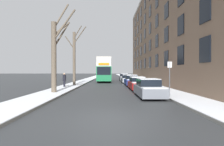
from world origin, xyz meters
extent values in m
plane|color=#303335|center=(0.00, 0.00, 0.00)|extent=(320.00, 320.00, 0.00)
cube|color=gray|center=(-5.23, 53.00, 0.07)|extent=(2.61, 130.00, 0.13)
cube|color=white|center=(-5.23, 53.00, 0.15)|extent=(2.58, 130.00, 0.03)
cube|color=gray|center=(5.23, 53.00, 0.07)|extent=(2.61, 130.00, 0.13)
cube|color=white|center=(5.23, 53.00, 0.15)|extent=(2.58, 130.00, 0.03)
cube|color=#7A604C|center=(11.04, 21.46, 8.74)|extent=(9.00, 42.57, 17.48)
cube|color=black|center=(6.51, 4.81, 3.50)|extent=(0.08, 1.40, 1.80)
cube|color=black|center=(6.51, 8.97, 3.50)|extent=(0.08, 1.40, 1.80)
cube|color=black|center=(6.51, 13.14, 3.50)|extent=(0.08, 1.40, 1.80)
cube|color=black|center=(6.51, 17.30, 3.50)|extent=(0.08, 1.40, 1.80)
cube|color=black|center=(6.51, 21.46, 3.50)|extent=(0.08, 1.40, 1.80)
cube|color=black|center=(6.51, 25.63, 3.50)|extent=(0.08, 1.40, 1.80)
cube|color=black|center=(6.51, 29.79, 3.50)|extent=(0.08, 1.40, 1.80)
cube|color=black|center=(6.51, 33.95, 3.50)|extent=(0.08, 1.40, 1.80)
cube|color=black|center=(6.51, 38.11, 3.50)|extent=(0.08, 1.40, 1.80)
cube|color=black|center=(6.51, 4.81, 6.29)|extent=(0.08, 1.40, 1.80)
cube|color=black|center=(6.51, 8.97, 6.29)|extent=(0.08, 1.40, 1.80)
cube|color=black|center=(6.51, 13.14, 6.29)|extent=(0.08, 1.40, 1.80)
cube|color=black|center=(6.51, 17.30, 6.29)|extent=(0.08, 1.40, 1.80)
cube|color=black|center=(6.51, 21.46, 6.29)|extent=(0.08, 1.40, 1.80)
cube|color=black|center=(6.51, 25.63, 6.29)|extent=(0.08, 1.40, 1.80)
cube|color=black|center=(6.51, 29.79, 6.29)|extent=(0.08, 1.40, 1.80)
cube|color=black|center=(6.51, 33.95, 6.29)|extent=(0.08, 1.40, 1.80)
cube|color=black|center=(6.51, 38.11, 6.29)|extent=(0.08, 1.40, 1.80)
cube|color=black|center=(6.51, 13.14, 9.09)|extent=(0.08, 1.40, 1.80)
cube|color=black|center=(6.51, 17.30, 9.09)|extent=(0.08, 1.40, 1.80)
cube|color=black|center=(6.51, 21.46, 9.09)|extent=(0.08, 1.40, 1.80)
cube|color=black|center=(6.51, 25.63, 9.09)|extent=(0.08, 1.40, 1.80)
cube|color=black|center=(6.51, 29.79, 9.09)|extent=(0.08, 1.40, 1.80)
cube|color=black|center=(6.51, 33.95, 9.09)|extent=(0.08, 1.40, 1.80)
cube|color=black|center=(6.51, 38.11, 9.09)|extent=(0.08, 1.40, 1.80)
cube|color=black|center=(6.51, 17.30, 11.89)|extent=(0.08, 1.40, 1.80)
cube|color=black|center=(6.51, 21.46, 11.89)|extent=(0.08, 1.40, 1.80)
cube|color=black|center=(6.51, 25.63, 11.89)|extent=(0.08, 1.40, 1.80)
cube|color=black|center=(6.51, 29.79, 11.89)|extent=(0.08, 1.40, 1.80)
cube|color=black|center=(6.51, 33.95, 11.89)|extent=(0.08, 1.40, 1.80)
cube|color=black|center=(6.51, 38.11, 11.89)|extent=(0.08, 1.40, 1.80)
cube|color=black|center=(6.51, 25.63, 14.69)|extent=(0.08, 1.40, 1.80)
cube|color=black|center=(6.51, 29.79, 14.69)|extent=(0.08, 1.40, 1.80)
cube|color=black|center=(6.51, 33.95, 14.69)|extent=(0.08, 1.40, 1.80)
cube|color=black|center=(6.51, 38.11, 14.69)|extent=(0.08, 1.40, 1.80)
cylinder|color=brown|center=(-5.04, 8.05, 3.16)|extent=(0.44, 0.44, 6.32)
cylinder|color=brown|center=(-4.59, 8.49, 5.77)|extent=(1.09, 1.07, 1.67)
cylinder|color=brown|center=(-4.54, 8.58, 5.82)|extent=(1.18, 1.22, 1.34)
cylinder|color=brown|center=(-4.53, 8.54, 6.98)|extent=(1.22, 1.18, 2.55)
cylinder|color=brown|center=(-4.58, 8.96, 5.43)|extent=(1.12, 2.00, 2.81)
cylinder|color=brown|center=(-4.11, 8.06, 6.07)|extent=(1.98, 0.16, 2.76)
cylinder|color=brown|center=(-4.99, 16.52, 3.67)|extent=(0.37, 0.37, 7.33)
cylinder|color=brown|center=(-5.54, 16.33, 5.87)|extent=(1.24, 0.53, 1.73)
cylinder|color=brown|center=(-4.46, 16.37, 7.33)|extent=(1.19, 0.45, 1.66)
cylinder|color=brown|center=(-4.15, 16.27, 6.90)|extent=(1.81, 0.66, 2.24)
cube|color=#1E7A47|center=(-1.12, 27.29, 1.59)|extent=(2.55, 11.26, 2.51)
cube|color=silver|center=(-1.12, 27.29, 3.61)|extent=(2.50, 11.03, 1.54)
cube|color=beige|center=(-1.12, 27.29, 4.44)|extent=(2.50, 11.03, 0.12)
cube|color=black|center=(-1.12, 27.29, 2.07)|extent=(2.58, 9.91, 1.30)
cube|color=black|center=(-1.12, 27.29, 3.69)|extent=(2.58, 9.91, 1.17)
cube|color=black|center=(-1.12, 21.68, 2.07)|extent=(2.29, 0.06, 1.37)
cube|color=orange|center=(-1.12, 21.67, 3.23)|extent=(1.78, 0.05, 0.32)
cylinder|color=black|center=(-2.22, 23.91, 0.49)|extent=(0.30, 0.98, 0.98)
cylinder|color=black|center=(-0.02, 23.91, 0.49)|extent=(0.30, 0.98, 0.98)
cylinder|color=black|center=(-2.22, 30.45, 0.49)|extent=(0.30, 0.98, 0.98)
cylinder|color=black|center=(-0.02, 30.45, 0.49)|extent=(0.30, 0.98, 0.98)
cube|color=slate|center=(2.86, 6.12, 0.50)|extent=(1.77, 4.32, 0.66)
cube|color=black|center=(2.86, 6.29, 1.10)|extent=(1.52, 2.16, 0.55)
cube|color=white|center=(2.86, 6.29, 1.40)|extent=(1.49, 2.05, 0.04)
cube|color=white|center=(2.86, 4.58, 0.85)|extent=(1.59, 1.13, 0.03)
cylinder|color=black|center=(2.09, 4.82, 0.34)|extent=(0.20, 0.68, 0.68)
cylinder|color=black|center=(3.64, 4.82, 0.34)|extent=(0.20, 0.68, 0.68)
cylinder|color=black|center=(2.09, 7.41, 0.34)|extent=(0.20, 0.68, 0.68)
cylinder|color=black|center=(3.64, 7.41, 0.34)|extent=(0.20, 0.68, 0.68)
cube|color=maroon|center=(2.86, 11.60, 0.50)|extent=(1.70, 4.38, 0.65)
cube|color=black|center=(2.86, 11.77, 1.07)|extent=(1.46, 2.19, 0.48)
cube|color=white|center=(2.86, 11.77, 1.36)|extent=(1.42, 2.08, 0.10)
cube|color=white|center=(2.86, 10.04, 0.86)|extent=(1.53, 1.14, 0.08)
cylinder|color=black|center=(2.13, 10.28, 0.30)|extent=(0.20, 0.60, 0.60)
cylinder|color=black|center=(3.60, 10.28, 0.30)|extent=(0.20, 0.60, 0.60)
cylinder|color=black|center=(2.13, 12.91, 0.30)|extent=(0.20, 0.60, 0.60)
cylinder|color=black|center=(3.60, 12.91, 0.30)|extent=(0.20, 0.60, 0.60)
cube|color=navy|center=(2.86, 16.87, 0.52)|extent=(1.71, 4.41, 0.71)
cube|color=black|center=(2.86, 17.04, 1.15)|extent=(1.47, 2.21, 0.55)
cube|color=white|center=(2.86, 17.04, 1.47)|extent=(1.44, 2.10, 0.09)
cube|color=white|center=(2.86, 15.30, 0.91)|extent=(1.54, 1.15, 0.07)
cylinder|color=black|center=(2.12, 15.54, 0.30)|extent=(0.20, 0.61, 0.61)
cylinder|color=black|center=(3.61, 15.54, 0.30)|extent=(0.20, 0.61, 0.61)
cylinder|color=black|center=(2.12, 18.19, 0.30)|extent=(0.20, 0.61, 0.61)
cylinder|color=black|center=(3.61, 18.19, 0.30)|extent=(0.20, 0.61, 0.61)
cube|color=#9EA3AD|center=(2.86, 23.12, 0.47)|extent=(1.83, 4.12, 0.60)
cube|color=black|center=(2.86, 23.29, 1.06)|extent=(1.58, 2.06, 0.57)
cube|color=white|center=(2.86, 23.29, 1.39)|extent=(1.54, 1.96, 0.09)
cube|color=white|center=(2.86, 21.66, 0.81)|extent=(1.65, 1.08, 0.07)
cylinder|color=black|center=(2.06, 21.89, 0.30)|extent=(0.20, 0.61, 0.61)
cylinder|color=black|center=(3.67, 21.89, 0.30)|extent=(0.20, 0.61, 0.61)
cylinder|color=black|center=(2.06, 24.36, 0.30)|extent=(0.20, 0.61, 0.61)
cylinder|color=black|center=(3.67, 24.36, 0.30)|extent=(0.20, 0.61, 0.61)
cube|color=slate|center=(2.86, 29.39, 0.52)|extent=(1.83, 4.21, 0.71)
cube|color=black|center=(2.86, 29.56, 1.18)|extent=(1.57, 2.11, 0.61)
cube|color=white|center=(2.86, 29.56, 1.53)|extent=(1.54, 2.00, 0.09)
cube|color=white|center=(2.86, 27.89, 0.91)|extent=(1.65, 1.10, 0.07)
cylinder|color=black|center=(2.06, 28.12, 0.32)|extent=(0.20, 0.64, 0.64)
cylinder|color=black|center=(3.67, 28.12, 0.32)|extent=(0.20, 0.64, 0.64)
cylinder|color=black|center=(2.06, 30.65, 0.32)|extent=(0.20, 0.64, 0.64)
cylinder|color=black|center=(3.67, 30.65, 0.32)|extent=(0.20, 0.64, 0.64)
cube|color=#333842|center=(-0.97, 44.75, 1.27)|extent=(1.92, 4.86, 2.11)
cube|color=black|center=(-0.97, 42.34, 1.77)|extent=(1.69, 0.06, 0.93)
cylinder|color=black|center=(-1.81, 43.19, 0.34)|extent=(0.22, 0.68, 0.68)
cylinder|color=black|center=(-0.13, 43.19, 0.34)|extent=(0.22, 0.68, 0.68)
cylinder|color=black|center=(-1.81, 46.30, 0.34)|extent=(0.22, 0.68, 0.68)
cylinder|color=black|center=(-0.13, 46.30, 0.34)|extent=(0.22, 0.68, 0.68)
cylinder|color=black|center=(-5.50, 13.40, 0.42)|extent=(0.19, 0.19, 0.84)
cylinder|color=black|center=(-5.58, 13.56, 0.42)|extent=(0.19, 0.19, 0.84)
cylinder|color=black|center=(-5.54, 13.48, 1.20)|extent=(0.39, 0.39, 0.73)
sphere|color=tan|center=(-5.54, 13.48, 1.69)|extent=(0.23, 0.23, 0.23)
cylinder|color=#4C4F54|center=(4.23, 5.36, 1.36)|extent=(0.07, 0.07, 2.72)
cube|color=silver|center=(4.23, 5.34, 2.47)|extent=(0.32, 0.02, 0.44)
camera|label=1|loc=(-0.14, -7.30, 1.98)|focal=28.00mm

